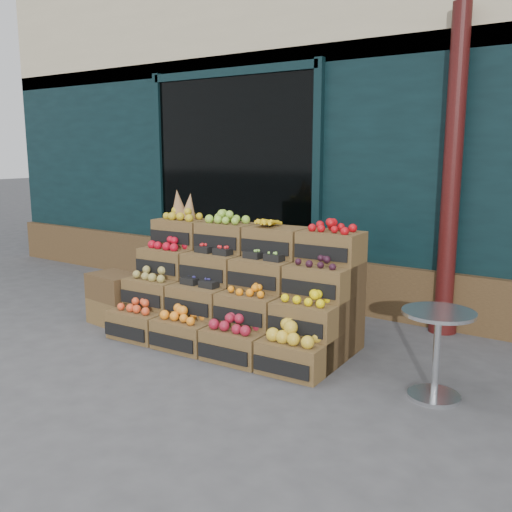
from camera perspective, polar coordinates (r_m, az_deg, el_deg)
The scene contains 6 objects.
ground at distance 5.00m, azimuth -2.76°, elevation -11.12°, with size 60.00×60.00×0.00m, color #424245.
shop_facade at distance 9.24m, azimuth 17.42°, elevation 13.60°, with size 12.00×6.24×4.80m.
crate_display at distance 5.57m, azimuth -1.88°, elevation -4.02°, with size 2.35×1.24×1.43m.
spare_crates at distance 6.30m, azimuth -13.95°, elevation -4.17°, with size 0.58×0.43×0.54m.
bistro_table at distance 4.50m, azimuth 17.64°, elevation -8.39°, with size 0.54×0.54×0.68m.
shopkeeper at distance 8.14m, azimuth -1.45°, elevation 4.81°, with size 0.74×0.49×2.04m, color #175225.
Camera 1 is at (2.84, -3.66, 1.86)m, focal length 40.00 mm.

